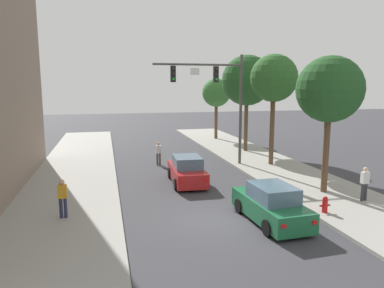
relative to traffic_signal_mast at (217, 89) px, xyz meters
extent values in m
plane|color=#38383D|center=(-2.88, -9.70, -5.32)|extent=(120.00, 120.00, 0.00)
cube|color=#99968E|center=(-9.38, -9.70, -5.25)|extent=(5.00, 60.00, 0.15)
cube|color=#99968E|center=(3.62, -9.70, -5.25)|extent=(5.00, 60.00, 0.15)
cylinder|color=#514C47|center=(1.72, 0.01, -1.42)|extent=(0.20, 0.20, 7.50)
cylinder|color=#514C47|center=(-1.31, 0.01, 1.63)|extent=(6.07, 0.14, 0.14)
cube|color=black|center=(-0.10, 0.01, 1.00)|extent=(0.32, 0.28, 1.05)
sphere|color=#2D2823|center=(-0.10, -0.14, 1.33)|extent=(0.18, 0.18, 0.18)
sphere|color=#2D2823|center=(-0.10, -0.14, 1.00)|extent=(0.18, 0.18, 0.18)
sphere|color=green|center=(-0.10, -0.14, 0.67)|extent=(0.18, 0.18, 0.18)
cube|color=black|center=(-3.01, 0.01, 1.00)|extent=(0.32, 0.28, 1.05)
sphere|color=#2D2823|center=(-3.01, -0.14, 1.33)|extent=(0.18, 0.18, 0.18)
sphere|color=#2D2823|center=(-3.01, -0.14, 1.00)|extent=(0.18, 0.18, 0.18)
sphere|color=green|center=(-3.01, -0.14, 0.67)|extent=(0.18, 0.18, 0.18)
cube|color=white|center=(-1.56, -0.01, 1.18)|extent=(0.60, 0.03, 0.44)
cube|color=#B21E1E|center=(-2.94, -3.66, -4.76)|extent=(1.89, 4.27, 0.80)
cube|color=slate|center=(-2.95, -3.81, -4.04)|extent=(1.59, 2.07, 0.64)
cylinder|color=black|center=(-3.69, -2.32, -5.00)|extent=(0.25, 0.65, 0.64)
cylinder|color=black|center=(-2.07, -2.39, -5.00)|extent=(0.25, 0.65, 0.64)
cylinder|color=black|center=(-3.80, -4.92, -5.00)|extent=(0.25, 0.65, 0.64)
cylinder|color=black|center=(-2.19, -4.99, -5.00)|extent=(0.25, 0.65, 0.64)
cube|color=red|center=(-3.67, -5.75, -4.64)|extent=(0.20, 0.05, 0.14)
cube|color=red|center=(-2.40, -5.80, -4.64)|extent=(0.20, 0.05, 0.14)
cube|color=#1E663D|center=(-0.89, -10.31, -4.76)|extent=(1.90, 4.28, 0.80)
cube|color=slate|center=(-0.88, -10.46, -4.04)|extent=(1.60, 2.07, 0.64)
cylinder|color=black|center=(-1.76, -9.05, -5.00)|extent=(0.25, 0.65, 0.64)
cylinder|color=black|center=(-0.15, -8.97, -5.00)|extent=(0.25, 0.65, 0.64)
cylinder|color=black|center=(-1.63, -11.65, -5.00)|extent=(0.25, 0.65, 0.64)
cylinder|color=black|center=(-0.02, -11.57, -5.00)|extent=(0.25, 0.65, 0.64)
cube|color=red|center=(-1.42, -12.46, -4.64)|extent=(0.20, 0.05, 0.14)
cube|color=red|center=(-0.15, -12.39, -4.64)|extent=(0.20, 0.05, 0.14)
cylinder|color=#232847|center=(-9.33, -8.26, -4.75)|extent=(0.14, 0.14, 0.85)
cylinder|color=#232847|center=(-9.15, -8.26, -4.75)|extent=(0.14, 0.14, 0.85)
cube|color=orange|center=(-9.24, -8.26, -4.04)|extent=(0.36, 0.22, 0.56)
sphere|color=tan|center=(-9.24, -8.26, -3.64)|extent=(0.22, 0.22, 0.22)
cylinder|color=brown|center=(-3.92, 1.47, -4.90)|extent=(0.14, 0.14, 0.85)
cylinder|color=brown|center=(-3.74, 1.47, -4.90)|extent=(0.14, 0.14, 0.85)
cube|color=silver|center=(-3.83, 1.47, -4.19)|extent=(0.36, 0.22, 0.56)
sphere|color=tan|center=(-3.83, 1.47, -3.79)|extent=(0.22, 0.22, 0.22)
cylinder|color=#333338|center=(4.37, -9.26, -4.75)|extent=(0.14, 0.14, 0.85)
cylinder|color=#333338|center=(4.55, -9.26, -4.75)|extent=(0.14, 0.14, 0.85)
cube|color=silver|center=(4.46, -9.26, -4.04)|extent=(0.36, 0.22, 0.56)
sphere|color=beige|center=(4.46, -9.26, -3.64)|extent=(0.22, 0.22, 0.22)
cylinder|color=red|center=(1.72, -10.23, -4.90)|extent=(0.24, 0.24, 0.55)
sphere|color=red|center=(1.72, -10.23, -4.56)|extent=(0.22, 0.22, 0.22)
cylinder|color=red|center=(1.54, -10.23, -4.87)|extent=(0.12, 0.09, 0.09)
cylinder|color=red|center=(1.90, -10.23, -4.87)|extent=(0.12, 0.09, 0.09)
cylinder|color=brown|center=(3.49, -7.47, -3.16)|extent=(0.32, 0.32, 4.02)
sphere|color=#235123|center=(3.49, -7.47, 0.09)|extent=(3.31, 3.31, 3.31)
cylinder|color=brown|center=(3.78, -0.69, -2.81)|extent=(0.32, 0.32, 4.73)
sphere|color=#2D6028|center=(3.78, -0.69, 0.76)|extent=(3.22, 3.22, 3.22)
cylinder|color=brown|center=(4.04, 4.68, -3.02)|extent=(0.32, 0.32, 4.30)
sphere|color=#235123|center=(4.04, 4.68, 0.68)|extent=(4.14, 4.14, 4.14)
cylinder|color=brown|center=(3.70, 12.00, -3.35)|extent=(0.32, 0.32, 3.64)
sphere|color=#387033|center=(3.70, 12.00, -0.45)|extent=(2.88, 2.88, 2.88)
camera|label=1|loc=(-7.40, -23.44, 0.28)|focal=33.72mm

